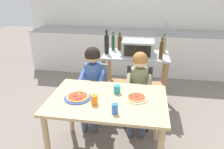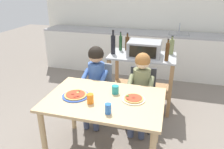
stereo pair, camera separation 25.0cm
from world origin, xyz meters
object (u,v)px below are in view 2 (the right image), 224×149
object	(u,v)px
toaster_oven	(144,49)
bottle_clear_vinegar	(127,43)
kitchen_island_cart	(141,73)
drinking_cup_blue	(108,109)
drinking_cup_teal	(115,90)
bottle_squat_spirits	(167,52)
pizza_plate_cream	(134,99)
dining_chair_left	(98,88)
dining_chair_right	(141,94)
pizza_plate_blue_rimmed	(76,95)
bottle_dark_olive_oil	(121,43)
bottle_slim_sauce	(171,47)
drinking_cup_orange	(90,99)
dining_table	(105,107)
child_in_olive_shirt	(141,84)
child_in_blue_striped_shirt	(95,76)
bottle_tall_green_wine	(113,44)

from	to	relation	value
toaster_oven	bottle_clear_vinegar	xyz separation A→B (m)	(-0.30, 0.21, 0.01)
kitchen_island_cart	bottle_clear_vinegar	world-z (taller)	bottle_clear_vinegar
drinking_cup_blue	drinking_cup_teal	bearing A→B (deg)	95.20
bottle_squat_spirits	pizza_plate_cream	size ratio (longest dim) A/B	1.29
dining_chair_left	dining_chair_right	distance (m)	0.61
pizza_plate_blue_rimmed	bottle_dark_olive_oil	bearing A→B (deg)	83.85
bottle_slim_sauce	dining_chair_right	size ratio (longest dim) A/B	0.35
bottle_slim_sauce	drinking_cup_orange	world-z (taller)	bottle_slim_sauce
bottle_squat_spirits	drinking_cup_blue	distance (m)	1.39
bottle_dark_olive_oil	dining_table	bearing A→B (deg)	-83.47
kitchen_island_cart	dining_chair_left	xyz separation A→B (m)	(-0.53, -0.51, -0.09)
kitchen_island_cart	pizza_plate_blue_rimmed	bearing A→B (deg)	-112.97
pizza_plate_blue_rimmed	bottle_clear_vinegar	bearing A→B (deg)	79.96
bottle_clear_vinegar	drinking_cup_orange	distance (m)	1.54
kitchen_island_cart	dining_chair_left	bearing A→B (deg)	-135.95
drinking_cup_orange	child_in_olive_shirt	bearing A→B (deg)	59.45
kitchen_island_cart	drinking_cup_teal	world-z (taller)	kitchen_island_cart
child_in_blue_striped_shirt	drinking_cup_teal	world-z (taller)	child_in_blue_striped_shirt
bottle_dark_olive_oil	dining_chair_right	xyz separation A→B (m)	(0.46, -0.69, -0.49)
kitchen_island_cart	drinking_cup_teal	xyz separation A→B (m)	(-0.14, -1.07, 0.21)
bottle_clear_vinegar	bottle_slim_sauce	xyz separation A→B (m)	(0.68, -0.02, 0.00)
bottle_squat_spirits	dining_chair_right	world-z (taller)	bottle_squat_spirits
bottle_squat_spirits	child_in_blue_striped_shirt	size ratio (longest dim) A/B	0.29
kitchen_island_cart	child_in_olive_shirt	xyz separation A→B (m)	(0.08, -0.64, 0.11)
pizza_plate_cream	bottle_dark_olive_oil	bearing A→B (deg)	109.07
dining_chair_right	child_in_blue_striped_shirt	distance (m)	0.66
toaster_oven	bottle_tall_green_wine	world-z (taller)	bottle_tall_green_wine
kitchen_island_cart	pizza_plate_cream	xyz separation A→B (m)	(0.08, -1.16, 0.18)
dining_chair_left	drinking_cup_orange	world-z (taller)	drinking_cup_orange
bottle_slim_sauce	bottle_tall_green_wine	distance (m)	0.88
pizza_plate_cream	drinking_cup_teal	distance (m)	0.24
dining_table	child_in_blue_striped_shirt	size ratio (longest dim) A/B	1.14
dining_chair_left	drinking_cup_teal	bearing A→B (deg)	-54.88
pizza_plate_blue_rimmed	drinking_cup_blue	bearing A→B (deg)	-27.21
drinking_cup_blue	bottle_clear_vinegar	bearing A→B (deg)	95.93
bottle_tall_green_wine	pizza_plate_blue_rimmed	xyz separation A→B (m)	(-0.09, -1.20, -0.26)
dining_chair_left	toaster_oven	bearing A→B (deg)	41.47
dining_table	drinking_cup_orange	bearing A→B (deg)	-130.24
dining_chair_right	dining_table	bearing A→B (deg)	-113.76
kitchen_island_cart	drinking_cup_blue	distance (m)	1.49
bottle_slim_sauce	drinking_cup_blue	size ratio (longest dim) A/B	2.83
bottle_tall_green_wine	bottle_squat_spirits	size ratio (longest dim) A/B	1.17
bottle_dark_olive_oil	pizza_plate_cream	size ratio (longest dim) A/B	1.23
bottle_tall_green_wine	bottle_squat_spirits	world-z (taller)	bottle_tall_green_wine
drinking_cup_orange	dining_table	bearing A→B (deg)	49.76
bottle_squat_spirits	pizza_plate_blue_rimmed	xyz separation A→B (m)	(-0.89, -1.08, -0.24)
child_in_blue_striped_shirt	pizza_plate_blue_rimmed	xyz separation A→B (m)	(0.00, -0.62, 0.04)
toaster_oven	pizza_plate_cream	xyz separation A→B (m)	(0.05, -1.14, -0.22)
bottle_clear_vinegar	dining_chair_left	distance (m)	0.89
bottle_clear_vinegar	pizza_plate_blue_rimmed	world-z (taller)	bottle_clear_vinegar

